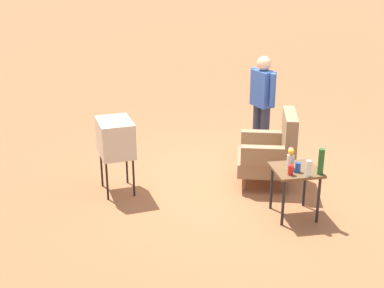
{
  "coord_description": "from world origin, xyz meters",
  "views": [
    {
      "loc": [
        6.7,
        -2.02,
        3.2
      ],
      "look_at": [
        0.04,
        -0.86,
        0.65
      ],
      "focal_mm": 49.25,
      "sensor_mm": 36.0,
      "label": 1
    }
  ],
  "objects_px": {
    "bottle_wine_green": "(321,162)",
    "armchair": "(272,151)",
    "soda_can_red": "(291,170)",
    "person_standing": "(262,101)",
    "flower_vase": "(291,157)",
    "tv_on_stand": "(116,138)",
    "side_table": "(296,176)",
    "soda_can_blue": "(298,167)",
    "bottle_short_clear": "(308,168)"
  },
  "relations": [
    {
      "from": "tv_on_stand",
      "to": "bottle_wine_green",
      "type": "height_order",
      "value": "tv_on_stand"
    },
    {
      "from": "tv_on_stand",
      "to": "soda_can_red",
      "type": "relative_size",
      "value": 8.44
    },
    {
      "from": "bottle_wine_green",
      "to": "flower_vase",
      "type": "bearing_deg",
      "value": -126.88
    },
    {
      "from": "flower_vase",
      "to": "armchair",
      "type": "bearing_deg",
      "value": 174.6
    },
    {
      "from": "soda_can_blue",
      "to": "side_table",
      "type": "bearing_deg",
      "value": 169.15
    },
    {
      "from": "person_standing",
      "to": "armchair",
      "type": "bearing_deg",
      "value": -7.86
    },
    {
      "from": "tv_on_stand",
      "to": "person_standing",
      "type": "xyz_separation_m",
      "value": [
        -0.88,
        2.31,
        0.16
      ]
    },
    {
      "from": "bottle_short_clear",
      "to": "soda_can_red",
      "type": "bearing_deg",
      "value": -112.08
    },
    {
      "from": "tv_on_stand",
      "to": "bottle_short_clear",
      "type": "xyz_separation_m",
      "value": [
        1.33,
        2.2,
        -0.04
      ]
    },
    {
      "from": "person_standing",
      "to": "flower_vase",
      "type": "relative_size",
      "value": 6.19
    },
    {
      "from": "person_standing",
      "to": "bottle_short_clear",
      "type": "height_order",
      "value": "person_standing"
    },
    {
      "from": "flower_vase",
      "to": "person_standing",
      "type": "bearing_deg",
      "value": 173.32
    },
    {
      "from": "armchair",
      "to": "side_table",
      "type": "height_order",
      "value": "armchair"
    },
    {
      "from": "person_standing",
      "to": "flower_vase",
      "type": "bearing_deg",
      "value": -6.68
    },
    {
      "from": "tv_on_stand",
      "to": "bottle_wine_green",
      "type": "distance_m",
      "value": 2.7
    },
    {
      "from": "bottle_wine_green",
      "to": "flower_vase",
      "type": "xyz_separation_m",
      "value": [
        -0.22,
        -0.3,
        -0.01
      ]
    },
    {
      "from": "person_standing",
      "to": "flower_vase",
      "type": "xyz_separation_m",
      "value": [
        1.95,
        -0.23,
        -0.15
      ]
    },
    {
      "from": "person_standing",
      "to": "soda_can_blue",
      "type": "height_order",
      "value": "person_standing"
    },
    {
      "from": "tv_on_stand",
      "to": "flower_vase",
      "type": "height_order",
      "value": "tv_on_stand"
    },
    {
      "from": "armchair",
      "to": "side_table",
      "type": "relative_size",
      "value": 1.66
    },
    {
      "from": "soda_can_red",
      "to": "flower_vase",
      "type": "bearing_deg",
      "value": 161.55
    },
    {
      "from": "armchair",
      "to": "flower_vase",
      "type": "bearing_deg",
      "value": -5.4
    },
    {
      "from": "person_standing",
      "to": "soda_can_red",
      "type": "bearing_deg",
      "value": -7.72
    },
    {
      "from": "bottle_short_clear",
      "to": "soda_can_blue",
      "type": "relative_size",
      "value": 1.64
    },
    {
      "from": "soda_can_blue",
      "to": "armchair",
      "type": "bearing_deg",
      "value": 178.11
    },
    {
      "from": "soda_can_red",
      "to": "bottle_wine_green",
      "type": "bearing_deg",
      "value": 83.54
    },
    {
      "from": "side_table",
      "to": "tv_on_stand",
      "type": "height_order",
      "value": "tv_on_stand"
    },
    {
      "from": "soda_can_blue",
      "to": "person_standing",
      "type": "bearing_deg",
      "value": 175.18
    },
    {
      "from": "armchair",
      "to": "flower_vase",
      "type": "distance_m",
      "value": 0.98
    },
    {
      "from": "tv_on_stand",
      "to": "bottle_wine_green",
      "type": "relative_size",
      "value": 3.22
    },
    {
      "from": "bottle_wine_green",
      "to": "soda_can_red",
      "type": "bearing_deg",
      "value": -96.46
    },
    {
      "from": "flower_vase",
      "to": "bottle_short_clear",
      "type": "bearing_deg",
      "value": 26.12
    },
    {
      "from": "flower_vase",
      "to": "soda_can_blue",
      "type": "bearing_deg",
      "value": 24.21
    },
    {
      "from": "tv_on_stand",
      "to": "flower_vase",
      "type": "xyz_separation_m",
      "value": [
        1.07,
        2.08,
        0.0
      ]
    },
    {
      "from": "person_standing",
      "to": "flower_vase",
      "type": "height_order",
      "value": "person_standing"
    },
    {
      "from": "bottle_wine_green",
      "to": "tv_on_stand",
      "type": "bearing_deg",
      "value": -118.51
    },
    {
      "from": "bottle_wine_green",
      "to": "armchair",
      "type": "bearing_deg",
      "value": -169.83
    },
    {
      "from": "soda_can_red",
      "to": "flower_vase",
      "type": "height_order",
      "value": "flower_vase"
    },
    {
      "from": "tv_on_stand",
      "to": "side_table",
      "type": "bearing_deg",
      "value": 63.08
    },
    {
      "from": "side_table",
      "to": "bottle_short_clear",
      "type": "height_order",
      "value": "bottle_short_clear"
    },
    {
      "from": "bottle_wine_green",
      "to": "soda_can_red",
      "type": "distance_m",
      "value": 0.37
    },
    {
      "from": "tv_on_stand",
      "to": "soda_can_blue",
      "type": "height_order",
      "value": "tv_on_stand"
    },
    {
      "from": "side_table",
      "to": "bottle_wine_green",
      "type": "bearing_deg",
      "value": 48.52
    },
    {
      "from": "armchair",
      "to": "bottle_wine_green",
      "type": "xyz_separation_m",
      "value": [
        1.16,
        0.21,
        0.3
      ]
    },
    {
      "from": "bottle_wine_green",
      "to": "soda_can_red",
      "type": "relative_size",
      "value": 2.62
    },
    {
      "from": "tv_on_stand",
      "to": "person_standing",
      "type": "relative_size",
      "value": 0.63
    },
    {
      "from": "tv_on_stand",
      "to": "flower_vase",
      "type": "distance_m",
      "value": 2.34
    },
    {
      "from": "bottle_short_clear",
      "to": "person_standing",
      "type": "bearing_deg",
      "value": 177.36
    },
    {
      "from": "armchair",
      "to": "soda_can_red",
      "type": "height_order",
      "value": "armchair"
    },
    {
      "from": "tv_on_stand",
      "to": "soda_can_red",
      "type": "bearing_deg",
      "value": 58.23
    }
  ]
}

